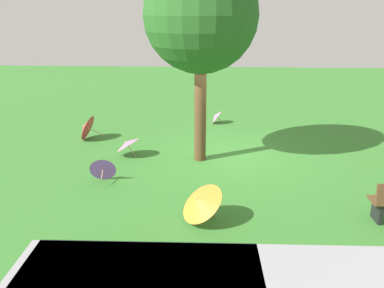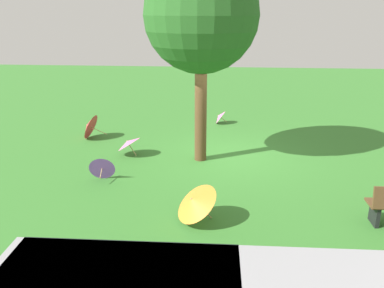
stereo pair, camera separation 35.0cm
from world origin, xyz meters
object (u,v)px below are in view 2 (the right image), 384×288
(parasol_red_0, at_px, (89,126))
(parasol_pink_2, at_px, (128,143))
(parasol_pink_0, at_px, (219,116))
(parasol_purple_0, at_px, (102,167))
(shade_tree, at_px, (201,16))
(parasol_orange_2, at_px, (194,201))

(parasol_red_0, xyz_separation_m, parasol_pink_2, (-1.72, 1.55, -0.04))
(parasol_pink_0, distance_m, parasol_pink_2, 4.65)
(parasol_purple_0, xyz_separation_m, parasol_red_0, (1.48, -3.38, 0.10))
(shade_tree, bearing_deg, parasol_purple_0, 34.70)
(parasol_red_0, distance_m, parasol_pink_2, 2.32)
(parasol_red_0, relative_size, parasol_pink_2, 1.00)
(shade_tree, distance_m, parasol_pink_0, 5.47)
(shade_tree, xyz_separation_m, parasol_purple_0, (2.40, 1.66, -3.65))
(parasol_purple_0, distance_m, parasol_red_0, 3.70)
(parasol_pink_0, bearing_deg, shade_tree, 83.25)
(shade_tree, height_order, parasol_orange_2, shade_tree)
(shade_tree, relative_size, parasol_pink_0, 8.59)
(parasol_orange_2, bearing_deg, parasol_pink_2, -59.36)
(parasol_purple_0, relative_size, parasol_red_0, 0.77)
(shade_tree, relative_size, parasol_purple_0, 7.91)
(parasol_purple_0, distance_m, parasol_orange_2, 3.23)
(parasol_pink_0, distance_m, parasol_orange_2, 7.69)
(shade_tree, xyz_separation_m, parasol_orange_2, (-0.11, 3.69, -3.50))
(parasol_pink_0, height_order, parasol_pink_2, parasol_pink_2)
(parasol_red_0, bearing_deg, parasol_purple_0, 113.68)
(shade_tree, relative_size, parasol_red_0, 6.07)
(shade_tree, xyz_separation_m, parasol_pink_2, (2.17, -0.17, -3.59))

